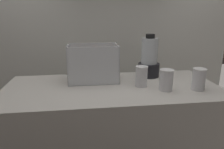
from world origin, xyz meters
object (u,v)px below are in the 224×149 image
(carrot_display_bin, at_px, (95,70))
(juice_cup_beet_far_left, at_px, (141,78))
(juice_cup_pomegranate_left, at_px, (166,81))
(blender_pitcher, at_px, (149,60))
(juice_cup_carrot_middle, at_px, (199,80))

(carrot_display_bin, xyz_separation_m, juice_cup_beet_far_left, (0.29, -0.16, -0.02))
(carrot_display_bin, bearing_deg, juice_cup_pomegranate_left, -30.15)
(blender_pitcher, distance_m, juice_cup_beet_far_left, 0.26)
(blender_pitcher, relative_size, juice_cup_carrot_middle, 2.34)
(juice_cup_pomegranate_left, relative_size, juice_cup_carrot_middle, 0.97)
(juice_cup_pomegranate_left, bearing_deg, blender_pitcher, 93.02)
(carrot_display_bin, distance_m, juice_cup_beet_far_left, 0.33)
(carrot_display_bin, xyz_separation_m, blender_pitcher, (0.41, 0.06, 0.05))
(carrot_display_bin, distance_m, juice_cup_carrot_middle, 0.68)
(carrot_display_bin, relative_size, juice_cup_beet_far_left, 2.54)
(blender_pitcher, bearing_deg, juice_cup_carrot_middle, -56.35)
(juice_cup_beet_far_left, height_order, juice_cup_pomegranate_left, juice_cup_beet_far_left)
(blender_pitcher, xyz_separation_m, juice_cup_beet_far_left, (-0.12, -0.22, -0.07))
(carrot_display_bin, relative_size, juice_cup_pomegranate_left, 2.58)
(juice_cup_beet_far_left, distance_m, juice_cup_carrot_middle, 0.35)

